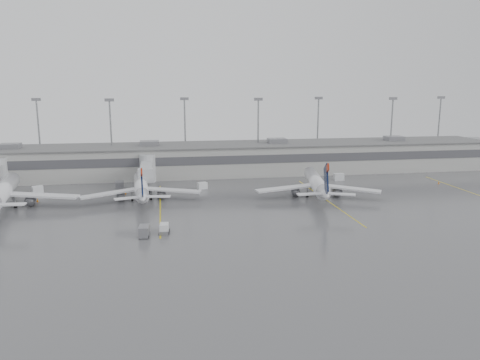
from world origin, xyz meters
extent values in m
plane|color=#565658|center=(0.00, 0.00, 0.00)|extent=(260.00, 260.00, 0.00)
cube|color=#A0A09C|center=(0.00, 58.00, 4.00)|extent=(150.00, 16.00, 8.00)
cube|color=#47474C|center=(0.00, 49.95, 5.00)|extent=(150.00, 0.15, 2.20)
cube|color=#606060|center=(0.00, 58.00, 8.05)|extent=(152.00, 17.00, 0.30)
cube|color=slate|center=(-55.00, 58.00, 8.80)|extent=(5.00, 4.00, 1.30)
cube|color=slate|center=(50.00, 58.00, 8.80)|extent=(5.00, 4.00, 1.30)
cylinder|color=gray|center=(-50.00, 67.50, 10.00)|extent=(0.44, 0.44, 20.00)
cube|color=slate|center=(-50.00, 67.50, 20.20)|extent=(2.40, 0.50, 0.80)
cylinder|color=gray|center=(-30.00, 60.00, 10.00)|extent=(0.44, 0.44, 20.00)
cube|color=slate|center=(-30.00, 60.00, 20.20)|extent=(2.40, 0.50, 0.80)
cylinder|color=gray|center=(-10.00, 67.50, 10.00)|extent=(0.44, 0.44, 20.00)
cube|color=slate|center=(-10.00, 67.50, 20.20)|extent=(2.40, 0.50, 0.80)
cylinder|color=gray|center=(10.00, 60.00, 10.00)|extent=(0.44, 0.44, 20.00)
cube|color=slate|center=(10.00, 60.00, 20.20)|extent=(2.40, 0.50, 0.80)
cylinder|color=gray|center=(30.00, 67.50, 10.00)|extent=(0.44, 0.44, 20.00)
cube|color=slate|center=(30.00, 67.50, 20.20)|extent=(2.40, 0.50, 0.80)
cylinder|color=gray|center=(50.00, 60.00, 10.00)|extent=(0.44, 0.44, 20.00)
cube|color=slate|center=(50.00, 60.00, 20.20)|extent=(2.40, 0.50, 0.80)
cylinder|color=gray|center=(70.00, 67.50, 10.00)|extent=(0.44, 0.44, 20.00)
cube|color=slate|center=(70.00, 67.50, 20.20)|extent=(2.40, 0.50, 0.80)
cylinder|color=#ACAFB1|center=(-20.50, 50.00, 3.50)|extent=(4.00, 4.00, 7.00)
cube|color=#ACAFB1|center=(-20.50, 43.50, 4.30)|extent=(2.80, 13.00, 2.60)
cube|color=#ACAFB1|center=(-20.50, 36.00, 4.30)|extent=(3.40, 2.40, 3.00)
cylinder|color=gray|center=(-20.50, 36.00, 1.40)|extent=(0.70, 0.70, 2.80)
cube|color=black|center=(-20.50, 36.00, 0.35)|extent=(2.20, 1.20, 0.70)
cube|color=yellow|center=(-17.50, 24.00, 0.01)|extent=(0.25, 40.00, 0.01)
cube|color=yellow|center=(17.50, 24.00, 0.01)|extent=(0.25, 40.00, 0.01)
cube|color=yellow|center=(52.50, 24.00, 0.01)|extent=(0.25, 40.00, 0.01)
cylinder|color=white|center=(-48.52, 29.96, 3.24)|extent=(6.49, 23.96, 3.24)
cone|color=white|center=(-50.37, 43.21, 3.24)|extent=(3.62, 3.44, 3.24)
cube|color=white|center=(-40.62, 28.01, 2.37)|extent=(14.30, 5.21, 0.38)
cylinder|color=black|center=(-49.86, 39.58, 0.49)|extent=(0.51, 1.01, 0.97)
cylinder|color=black|center=(-45.98, 28.14, 0.59)|extent=(0.65, 1.24, 1.19)
cylinder|color=white|center=(-21.49, 32.16, 2.79)|extent=(4.06, 20.59, 2.79)
cone|color=white|center=(-22.21, 43.67, 2.79)|extent=(2.95, 2.77, 2.79)
cone|color=white|center=(-20.72, 19.82, 3.16)|extent=(3.07, 4.81, 2.79)
cube|color=white|center=(-27.83, 29.16, 2.05)|extent=(12.13, 6.69, 0.33)
cube|color=white|center=(-14.84, 29.97, 2.05)|extent=(12.31, 5.35, 0.33)
cube|color=black|center=(-20.70, 19.36, 5.86)|extent=(0.60, 5.24, 6.08)
cube|color=#9A210B|center=(-20.62, 18.15, 8.27)|extent=(0.40, 1.89, 1.77)
cylinder|color=black|center=(-22.02, 40.52, 0.42)|extent=(0.38, 0.86, 0.84)
cylinder|color=black|center=(-23.33, 30.19, 0.51)|extent=(0.48, 1.05, 1.02)
cylinder|color=black|center=(-19.43, 30.43, 0.51)|extent=(0.48, 1.05, 1.02)
cylinder|color=white|center=(16.65, 28.72, 2.99)|extent=(7.11, 22.12, 2.99)
cone|color=white|center=(19.00, 40.86, 2.99)|extent=(3.47, 3.31, 2.99)
cone|color=white|center=(14.12, 15.69, 3.39)|extent=(3.89, 5.47, 2.99)
cube|color=white|center=(9.26, 27.30, 2.19)|extent=(13.19, 4.16, 0.35)
cube|color=white|center=(22.97, 24.65, 2.19)|extent=(12.60, 8.55, 0.35)
cube|color=black|center=(14.03, 15.20, 6.29)|extent=(1.36, 5.57, 6.53)
cube|color=#9A210B|center=(13.78, 13.93, 8.88)|extent=(0.68, 2.04, 1.89)
cylinder|color=black|center=(18.35, 37.53, 0.45)|extent=(0.51, 0.95, 0.90)
cylinder|color=black|center=(14.21, 27.16, 0.55)|extent=(0.65, 1.16, 1.10)
cylinder|color=black|center=(18.32, 26.36, 0.55)|extent=(0.65, 1.16, 1.10)
cube|color=silver|center=(-16.85, 6.68, 0.82)|extent=(1.55, 2.30, 1.65)
cube|color=slate|center=(-16.85, 6.68, 0.32)|extent=(1.76, 2.68, 0.64)
cylinder|color=black|center=(-17.50, 7.66, 0.26)|extent=(0.24, 0.53, 0.51)
cylinder|color=black|center=(-16.04, 7.54, 0.26)|extent=(0.24, 0.53, 0.51)
cylinder|color=black|center=(-17.65, 5.83, 0.26)|extent=(0.24, 0.53, 0.51)
cylinder|color=black|center=(-16.19, 5.71, 0.26)|extent=(0.24, 0.53, 0.51)
cube|color=slate|center=(-20.05, 5.48, 0.94)|extent=(1.81, 2.90, 1.69)
cylinder|color=black|center=(-20.66, 6.53, 0.28)|extent=(0.26, 0.57, 0.56)
cylinder|color=black|center=(-19.43, 4.43, 0.28)|extent=(0.26, 0.57, 0.56)
cube|color=silver|center=(-44.92, 41.23, 0.80)|extent=(2.68, 2.31, 1.60)
cube|color=silver|center=(-7.64, 39.41, 0.76)|extent=(2.44, 1.93, 1.52)
cube|color=silver|center=(27.86, 43.62, 0.88)|extent=(2.62, 1.88, 1.75)
cube|color=slate|center=(-26.81, 41.76, 0.97)|extent=(2.15, 3.23, 1.94)
cone|color=orange|center=(-42.96, 32.72, 0.38)|extent=(0.47, 0.47, 0.75)
cone|color=orange|center=(-25.18, 36.66, 0.33)|extent=(0.42, 0.42, 0.67)
cone|color=orange|center=(18.60, 31.46, 0.34)|extent=(0.42, 0.42, 0.68)
cone|color=orange|center=(50.77, 35.38, 0.32)|extent=(0.40, 0.40, 0.63)
camera|label=1|loc=(-16.75, -68.35, 24.13)|focal=35.00mm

